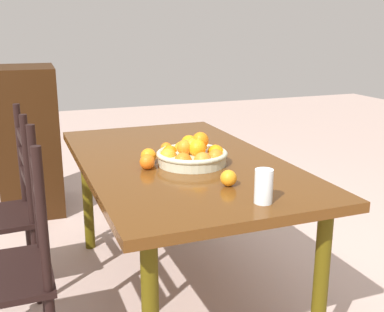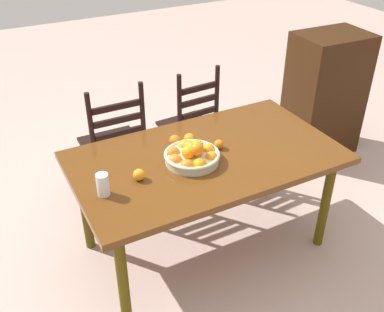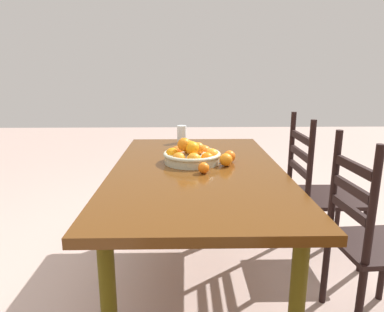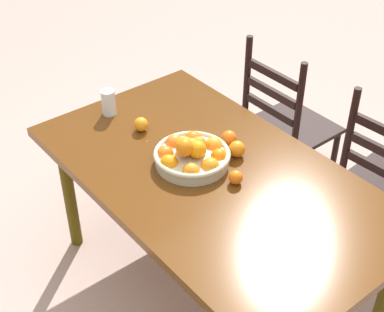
{
  "view_description": "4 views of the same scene",
  "coord_description": "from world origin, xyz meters",
  "px_view_note": "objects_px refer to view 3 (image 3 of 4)",
  "views": [
    {
      "loc": [
        -2.16,
        0.75,
        1.39
      ],
      "look_at": [
        -0.12,
        -0.03,
        0.79
      ],
      "focal_mm": 44.64,
      "sensor_mm": 36.0,
      "label": 1
    },
    {
      "loc": [
        -1.18,
        -2.04,
        2.24
      ],
      "look_at": [
        -0.12,
        -0.03,
        0.79
      ],
      "focal_mm": 42.16,
      "sensor_mm": 36.0,
      "label": 2
    },
    {
      "loc": [
        1.87,
        -0.07,
        1.28
      ],
      "look_at": [
        -0.12,
        -0.03,
        0.79
      ],
      "focal_mm": 32.51,
      "sensor_mm": 36.0,
      "label": 3
    },
    {
      "loc": [
        1.45,
        -1.28,
        2.28
      ],
      "look_at": [
        -0.12,
        -0.03,
        0.79
      ],
      "focal_mm": 53.58,
      "sensor_mm": 36.0,
      "label": 4
    }
  ],
  "objects_px": {
    "chair_near_window": "(318,194)",
    "orange_loose_3": "(187,144)",
    "dining_table": "(197,181)",
    "drinking_glass": "(182,134)",
    "orange_loose_1": "(229,156)",
    "chair_by_cabinet": "(369,242)",
    "orange_loose_0": "(204,168)",
    "fruit_bowl": "(192,155)",
    "orange_loose_2": "(226,160)"
  },
  "relations": [
    {
      "from": "orange_loose_3",
      "to": "orange_loose_1",
      "type": "bearing_deg",
      "value": 35.62
    },
    {
      "from": "dining_table",
      "to": "fruit_bowl",
      "type": "height_order",
      "value": "fruit_bowl"
    },
    {
      "from": "chair_by_cabinet",
      "to": "orange_loose_0",
      "type": "xyz_separation_m",
      "value": [
        -0.22,
        -0.81,
        0.32
      ]
    },
    {
      "from": "fruit_bowl",
      "to": "chair_near_window",
      "type": "bearing_deg",
      "value": 104.13
    },
    {
      "from": "drinking_glass",
      "to": "chair_by_cabinet",
      "type": "bearing_deg",
      "value": 42.53
    },
    {
      "from": "fruit_bowl",
      "to": "orange_loose_1",
      "type": "height_order",
      "value": "fruit_bowl"
    },
    {
      "from": "orange_loose_0",
      "to": "orange_loose_1",
      "type": "xyz_separation_m",
      "value": [
        -0.23,
        0.17,
        0.01
      ]
    },
    {
      "from": "chair_by_cabinet",
      "to": "orange_loose_1",
      "type": "relative_size",
      "value": 14.07
    },
    {
      "from": "orange_loose_1",
      "to": "orange_loose_3",
      "type": "xyz_separation_m",
      "value": [
        -0.35,
        -0.25,
        -0.0
      ]
    },
    {
      "from": "dining_table",
      "to": "orange_loose_0",
      "type": "relative_size",
      "value": 27.55
    },
    {
      "from": "chair_near_window",
      "to": "drinking_glass",
      "type": "bearing_deg",
      "value": 68.92
    },
    {
      "from": "chair_by_cabinet",
      "to": "fruit_bowl",
      "type": "distance_m",
      "value": 1.03
    },
    {
      "from": "dining_table",
      "to": "orange_loose_2",
      "type": "height_order",
      "value": "orange_loose_2"
    },
    {
      "from": "orange_loose_3",
      "to": "chair_by_cabinet",
      "type": "bearing_deg",
      "value": 48.35
    },
    {
      "from": "orange_loose_1",
      "to": "orange_loose_2",
      "type": "xyz_separation_m",
      "value": [
        0.09,
        -0.03,
        0.0
      ]
    },
    {
      "from": "chair_near_window",
      "to": "drinking_glass",
      "type": "height_order",
      "value": "chair_near_window"
    },
    {
      "from": "orange_loose_3",
      "to": "chair_near_window",
      "type": "bearing_deg",
      "value": 81.23
    },
    {
      "from": "chair_near_window",
      "to": "orange_loose_2",
      "type": "bearing_deg",
      "value": 114.28
    },
    {
      "from": "dining_table",
      "to": "drinking_glass",
      "type": "relative_size",
      "value": 12.75
    },
    {
      "from": "dining_table",
      "to": "chair_near_window",
      "type": "height_order",
      "value": "chair_near_window"
    },
    {
      "from": "orange_loose_1",
      "to": "orange_loose_2",
      "type": "height_order",
      "value": "orange_loose_2"
    },
    {
      "from": "dining_table",
      "to": "drinking_glass",
      "type": "bearing_deg",
      "value": -172.47
    },
    {
      "from": "chair_by_cabinet",
      "to": "orange_loose_0",
      "type": "height_order",
      "value": "chair_by_cabinet"
    },
    {
      "from": "chair_near_window",
      "to": "dining_table",
      "type": "bearing_deg",
      "value": 111.9
    },
    {
      "from": "chair_near_window",
      "to": "fruit_bowl",
      "type": "bearing_deg",
      "value": 104.26
    },
    {
      "from": "chair_near_window",
      "to": "orange_loose_2",
      "type": "xyz_separation_m",
      "value": [
        0.3,
        -0.67,
        0.32
      ]
    },
    {
      "from": "drinking_glass",
      "to": "chair_near_window",
      "type": "bearing_deg",
      "value": 68.79
    },
    {
      "from": "chair_near_window",
      "to": "orange_loose_3",
      "type": "height_order",
      "value": "chair_near_window"
    },
    {
      "from": "chair_by_cabinet",
      "to": "orange_loose_1",
      "type": "height_order",
      "value": "chair_by_cabinet"
    },
    {
      "from": "orange_loose_0",
      "to": "orange_loose_1",
      "type": "distance_m",
      "value": 0.28
    },
    {
      "from": "chair_by_cabinet",
      "to": "drinking_glass",
      "type": "relative_size",
      "value": 7.62
    },
    {
      "from": "dining_table",
      "to": "orange_loose_1",
      "type": "xyz_separation_m",
      "value": [
        -0.12,
        0.2,
        0.11
      ]
    },
    {
      "from": "orange_loose_2",
      "to": "chair_by_cabinet",
      "type": "bearing_deg",
      "value": 62.0
    },
    {
      "from": "fruit_bowl",
      "to": "orange_loose_3",
      "type": "bearing_deg",
      "value": -175.93
    },
    {
      "from": "fruit_bowl",
      "to": "orange_loose_0",
      "type": "height_order",
      "value": "fruit_bowl"
    },
    {
      "from": "orange_loose_2",
      "to": "fruit_bowl",
      "type": "bearing_deg",
      "value": -113.26
    },
    {
      "from": "orange_loose_1",
      "to": "chair_by_cabinet",
      "type": "bearing_deg",
      "value": 55.23
    },
    {
      "from": "chair_by_cabinet",
      "to": "drinking_glass",
      "type": "xyz_separation_m",
      "value": [
        -1.02,
        -0.93,
        0.36
      ]
    },
    {
      "from": "chair_by_cabinet",
      "to": "orange_loose_1",
      "type": "distance_m",
      "value": 0.85
    },
    {
      "from": "dining_table",
      "to": "chair_by_cabinet",
      "type": "bearing_deg",
      "value": 68.78
    },
    {
      "from": "dining_table",
      "to": "chair_near_window",
      "type": "bearing_deg",
      "value": 111.76
    },
    {
      "from": "dining_table",
      "to": "drinking_glass",
      "type": "distance_m",
      "value": 0.71
    },
    {
      "from": "dining_table",
      "to": "chair_by_cabinet",
      "type": "relative_size",
      "value": 1.67
    },
    {
      "from": "orange_loose_1",
      "to": "orange_loose_3",
      "type": "distance_m",
      "value": 0.43
    },
    {
      "from": "dining_table",
      "to": "chair_near_window",
      "type": "relative_size",
      "value": 1.66
    },
    {
      "from": "orange_loose_0",
      "to": "drinking_glass",
      "type": "xyz_separation_m",
      "value": [
        -0.8,
        -0.12,
        0.03
      ]
    },
    {
      "from": "dining_table",
      "to": "chair_by_cabinet",
      "type": "height_order",
      "value": "chair_by_cabinet"
    },
    {
      "from": "chair_by_cabinet",
      "to": "orange_loose_3",
      "type": "distance_m",
      "value": 1.24
    },
    {
      "from": "orange_loose_2",
      "to": "orange_loose_3",
      "type": "distance_m",
      "value": 0.49
    },
    {
      "from": "dining_table",
      "to": "orange_loose_0",
      "type": "xyz_separation_m",
      "value": [
        0.11,
        0.03,
        0.1
      ]
    }
  ]
}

